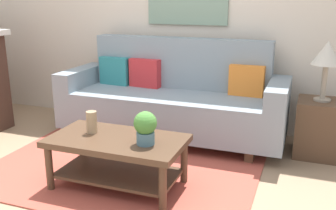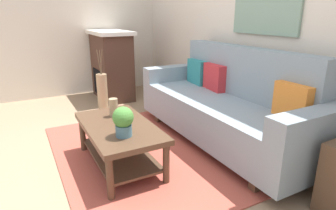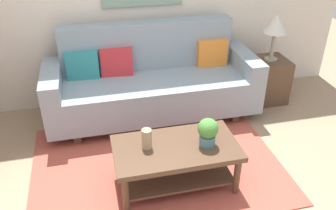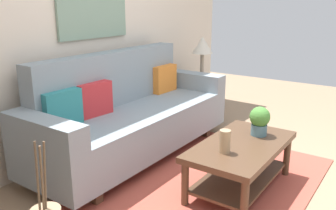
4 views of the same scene
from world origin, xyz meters
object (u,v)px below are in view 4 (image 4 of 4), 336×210
(throw_pillow_teal, at_px, (62,109))
(throw_pillow_orange, at_px, (164,79))
(coffee_table, at_px, (241,156))
(potted_plant_tabletop, at_px, (260,120))
(table_lamp, at_px, (202,47))
(tabletop_vase, at_px, (225,141))
(couch, at_px, (131,116))
(side_table, at_px, (201,99))
(framed_painting, at_px, (93,0))
(throw_pillow_crimson, at_px, (94,99))

(throw_pillow_teal, bearing_deg, throw_pillow_orange, 0.00)
(coffee_table, distance_m, potted_plant_tabletop, 0.38)
(coffee_table, distance_m, table_lamp, 2.11)
(throw_pillow_teal, height_order, coffee_table, throw_pillow_teal)
(coffee_table, bearing_deg, tabletop_vase, 171.60)
(couch, height_order, side_table, couch)
(framed_painting, bearing_deg, throw_pillow_teal, -156.04)
(throw_pillow_orange, distance_m, table_lamp, 0.81)
(throw_pillow_orange, xyz_separation_m, tabletop_vase, (-1.05, -1.34, -0.16))
(coffee_table, bearing_deg, throw_pillow_crimson, 104.15)
(throw_pillow_orange, relative_size, framed_painting, 0.38)
(throw_pillow_teal, distance_m, throw_pillow_orange, 1.53)
(couch, height_order, tabletop_vase, couch)
(throw_pillow_orange, relative_size, potted_plant_tabletop, 1.37)
(table_lamp, bearing_deg, side_table, -90.00)
(coffee_table, bearing_deg, throw_pillow_teal, 117.96)
(couch, distance_m, framed_painting, 1.25)
(throw_pillow_crimson, height_order, side_table, throw_pillow_crimson)
(throw_pillow_orange, xyz_separation_m, side_table, (0.74, -0.10, -0.40))
(throw_pillow_teal, distance_m, tabletop_vase, 1.43)
(potted_plant_tabletop, bearing_deg, throw_pillow_crimson, 113.51)
(couch, distance_m, throw_pillow_teal, 0.82)
(throw_pillow_crimson, xyz_separation_m, potted_plant_tabletop, (0.62, -1.42, -0.11))
(coffee_table, height_order, table_lamp, table_lamp)
(couch, relative_size, throw_pillow_crimson, 6.72)
(couch, xyz_separation_m, throw_pillow_crimson, (-0.38, 0.12, 0.25))
(coffee_table, bearing_deg, framed_painting, 88.77)
(couch, bearing_deg, side_table, 0.79)
(throw_pillow_crimson, xyz_separation_m, coffee_table, (0.35, -1.38, -0.37))
(framed_painting, bearing_deg, potted_plant_tabletop, -82.44)
(throw_pillow_crimson, relative_size, throw_pillow_orange, 1.00)
(potted_plant_tabletop, height_order, side_table, potted_plant_tabletop)
(side_table, relative_size, table_lamp, 0.98)
(throw_pillow_crimson, bearing_deg, table_lamp, -3.14)
(table_lamp, bearing_deg, throw_pillow_crimson, 176.86)
(table_lamp, bearing_deg, couch, -179.21)
(throw_pillow_teal, distance_m, table_lamp, 2.30)
(table_lamp, bearing_deg, throw_pillow_teal, 177.39)
(throw_pillow_orange, xyz_separation_m, coffee_table, (-0.80, -1.38, -0.37))
(throw_pillow_teal, xyz_separation_m, potted_plant_tabletop, (1.00, -1.42, -0.11))
(throw_pillow_teal, bearing_deg, framed_painting, 23.96)
(couch, bearing_deg, throw_pillow_teal, 170.79)
(throw_pillow_teal, xyz_separation_m, table_lamp, (2.28, -0.10, 0.31))
(throw_pillow_crimson, bearing_deg, framed_painting, 41.64)
(throw_pillow_teal, bearing_deg, table_lamp, -2.61)
(throw_pillow_teal, distance_m, side_table, 2.31)
(tabletop_vase, bearing_deg, couch, 76.70)
(side_table, bearing_deg, couch, -179.21)
(throw_pillow_crimson, distance_m, tabletop_vase, 1.35)
(table_lamp, height_order, framed_painting, framed_painting)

